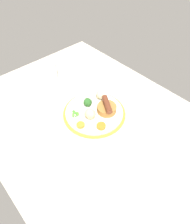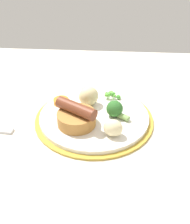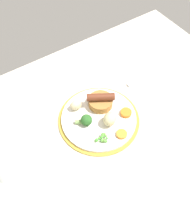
% 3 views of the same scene
% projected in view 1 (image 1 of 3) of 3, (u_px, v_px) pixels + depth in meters
% --- Properties ---
extents(dining_table, '(1.10, 0.80, 0.03)m').
position_uv_depth(dining_table, '(92.00, 122.00, 0.85)').
color(dining_table, beige).
rests_on(dining_table, ground).
extents(dinner_plate, '(0.27, 0.27, 0.01)m').
position_uv_depth(dinner_plate, '(94.00, 113.00, 0.86)').
color(dinner_plate, '#B79333').
rests_on(dinner_plate, dining_table).
extents(sausage_pudding, '(0.09, 0.08, 0.05)m').
position_uv_depth(sausage_pudding, '(107.00, 108.00, 0.84)').
color(sausage_pudding, '#AD7538').
rests_on(sausage_pudding, dinner_plate).
extents(pea_pile, '(0.04, 0.03, 0.02)m').
position_uv_depth(pea_pile, '(75.00, 113.00, 0.83)').
color(pea_pile, '#5AAF47').
rests_on(pea_pile, dinner_plate).
extents(broccoli_floret_near, '(0.05, 0.04, 0.04)m').
position_uv_depth(broccoli_floret_near, '(88.00, 102.00, 0.87)').
color(broccoli_floret_near, '#2D6628').
rests_on(broccoli_floret_near, dinner_plate).
extents(potato_chunk_0, '(0.06, 0.06, 0.05)m').
position_uv_depth(potato_chunk_0, '(90.00, 114.00, 0.81)').
color(potato_chunk_0, beige).
rests_on(potato_chunk_0, dinner_plate).
extents(potato_chunk_2, '(0.04, 0.04, 0.04)m').
position_uv_depth(potato_chunk_2, '(100.00, 95.00, 0.89)').
color(potato_chunk_2, beige).
rests_on(potato_chunk_2, dinner_plate).
extents(carrot_slice_0, '(0.04, 0.04, 0.01)m').
position_uv_depth(carrot_slice_0, '(101.00, 126.00, 0.79)').
color(carrot_slice_0, orange).
rests_on(carrot_slice_0, dinner_plate).
extents(carrot_slice_1, '(0.04, 0.04, 0.01)m').
position_uv_depth(carrot_slice_1, '(80.00, 125.00, 0.80)').
color(carrot_slice_1, orange).
rests_on(carrot_slice_1, dinner_plate).
extents(fork, '(0.18, 0.03, 0.01)m').
position_uv_depth(fork, '(151.00, 143.00, 0.75)').
color(fork, silver).
rests_on(fork, dining_table).
extents(drinking_glass, '(0.07, 0.07, 0.09)m').
position_uv_depth(drinking_glass, '(50.00, 71.00, 1.00)').
color(drinking_glass, silver).
rests_on(drinking_glass, dining_table).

